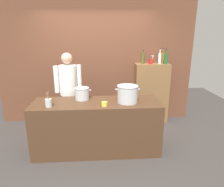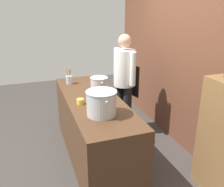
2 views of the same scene
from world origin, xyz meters
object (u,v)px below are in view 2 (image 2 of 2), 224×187
stockpot_large (101,103)px  utensil_crock (69,79)px  butter_jar (80,101)px  chef (124,78)px  stockpot_small (99,84)px

stockpot_large → utensil_crock: (-1.27, -0.14, -0.07)m
utensil_crock → butter_jar: utensil_crock is taller
stockpot_large → chef: bearing=146.1°
chef → stockpot_small: 0.60m
stockpot_large → stockpot_small: stockpot_large is taller
stockpot_large → butter_jar: (-0.39, -0.16, -0.11)m
stockpot_small → utensil_crock: size_ratio=1.26×
chef → butter_jar: chef is taller
stockpot_small → utensil_crock: bearing=-145.5°
stockpot_small → butter_jar: (0.38, -0.36, -0.07)m
utensil_crock → butter_jar: (0.87, -0.02, -0.04)m
chef → stockpot_small: bearing=106.9°
butter_jar → utensil_crock: bearing=178.8°
stockpot_small → utensil_crock: 0.61m
chef → stockpot_small: (0.30, -0.52, 0.04)m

